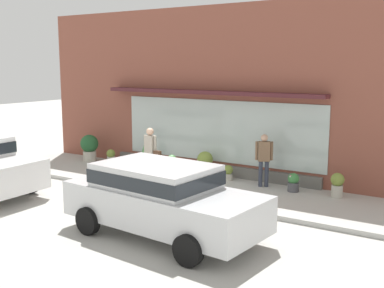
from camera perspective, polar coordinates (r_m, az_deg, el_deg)
name	(u,v)px	position (r m, az deg, el deg)	size (l,w,h in m)	color
ground_plane	(155,194)	(13.58, -4.46, -5.89)	(60.00, 60.00, 0.00)	#B2AFA8
curb_strip	(150,193)	(13.41, -4.98, -5.83)	(14.00, 0.24, 0.12)	#B2B2AD
storefront	(213,93)	(15.77, 2.52, 6.05)	(14.00, 0.81, 5.43)	brown
fire_hydrant	(172,171)	(14.12, -2.42, -3.25)	(0.43, 0.40, 0.97)	#4C8C47
pedestrian_with_handbag	(151,151)	(14.59, -4.91, -0.86)	(0.63, 0.23, 1.69)	#9E9384
pedestrian_passerby	(264,156)	(14.24, 8.54, -1.44)	(0.46, 0.34, 1.57)	#333847
parked_car_silver	(161,196)	(10.13, -3.70, -6.14)	(4.48, 2.26, 1.52)	silver
potted_plant_doorstep	(337,184)	(13.66, 16.86, -4.59)	(0.37, 0.37, 0.68)	#B7B2A3
potted_plant_low_front	(111,156)	(17.74, -9.60, -1.45)	(0.31, 0.31, 0.53)	#B7B2A3
potted_plant_trailing_edge	(89,147)	(18.26, -12.08, -0.30)	(0.66, 0.66, 1.00)	#B7B2A3
potted_plant_corner_tall	(293,182)	(13.99, 11.94, -4.47)	(0.32, 0.32, 0.54)	#4C4C51
potted_plant_window_center	(145,156)	(16.74, -5.61, -1.43)	(0.41, 0.41, 0.92)	#B7B2A3
potted_plant_window_right	(205,163)	(15.48, 1.55, -2.28)	(0.51, 0.51, 0.82)	#9E6042
potted_plant_by_entrance	(228,172)	(15.03, 4.33, -3.38)	(0.29, 0.29, 0.48)	#B7B2A3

